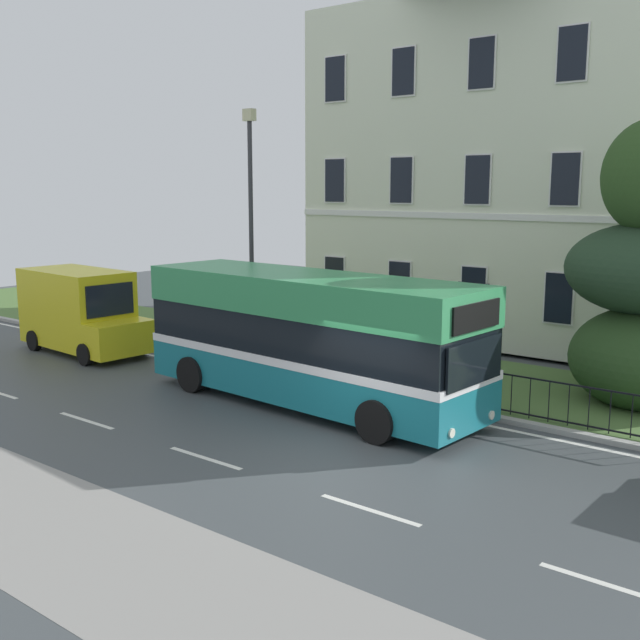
{
  "coord_description": "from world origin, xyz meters",
  "views": [
    {
      "loc": [
        8.73,
        -11.75,
        5.39
      ],
      "look_at": [
        -3.65,
        4.06,
        1.83
      ],
      "focal_mm": 42.35,
      "sensor_mm": 36.0,
      "label": 1
    }
  ],
  "objects_px": {
    "georgian_townhouse": "(546,139)",
    "street_lamp_post": "(251,218)",
    "single_decker_bus": "(309,337)",
    "white_panel_van": "(81,311)",
    "litter_bin": "(369,361)"
  },
  "relations": [
    {
      "from": "white_panel_van",
      "to": "street_lamp_post",
      "type": "relative_size",
      "value": 0.67
    },
    {
      "from": "georgian_townhouse",
      "to": "street_lamp_post",
      "type": "height_order",
      "value": "georgian_townhouse"
    },
    {
      "from": "litter_bin",
      "to": "georgian_townhouse",
      "type": "bearing_deg",
      "value": 88.16
    },
    {
      "from": "single_decker_bus",
      "to": "street_lamp_post",
      "type": "xyz_separation_m",
      "value": [
        -4.69,
        2.98,
        2.7
      ]
    },
    {
      "from": "georgian_townhouse",
      "to": "single_decker_bus",
      "type": "xyz_separation_m",
      "value": [
        -0.48,
        -13.42,
        -5.4
      ]
    },
    {
      "from": "white_panel_van",
      "to": "litter_bin",
      "type": "relative_size",
      "value": 4.61
    },
    {
      "from": "georgian_townhouse",
      "to": "white_panel_van",
      "type": "height_order",
      "value": "georgian_townhouse"
    },
    {
      "from": "georgian_townhouse",
      "to": "litter_bin",
      "type": "bearing_deg",
      "value": -91.84
    },
    {
      "from": "single_decker_bus",
      "to": "litter_bin",
      "type": "bearing_deg",
      "value": 90.67
    },
    {
      "from": "street_lamp_post",
      "to": "white_panel_van",
      "type": "bearing_deg",
      "value": -150.82
    },
    {
      "from": "georgian_townhouse",
      "to": "white_panel_van",
      "type": "xyz_separation_m",
      "value": [
        -10.22,
        -13.27,
        -5.74
      ]
    },
    {
      "from": "single_decker_bus",
      "to": "white_panel_van",
      "type": "relative_size",
      "value": 1.86
    },
    {
      "from": "single_decker_bus",
      "to": "street_lamp_post",
      "type": "bearing_deg",
      "value": 151.18
    },
    {
      "from": "single_decker_bus",
      "to": "georgian_townhouse",
      "type": "bearing_deg",
      "value": 91.56
    },
    {
      "from": "georgian_townhouse",
      "to": "street_lamp_post",
      "type": "distance_m",
      "value": 11.96
    }
  ]
}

